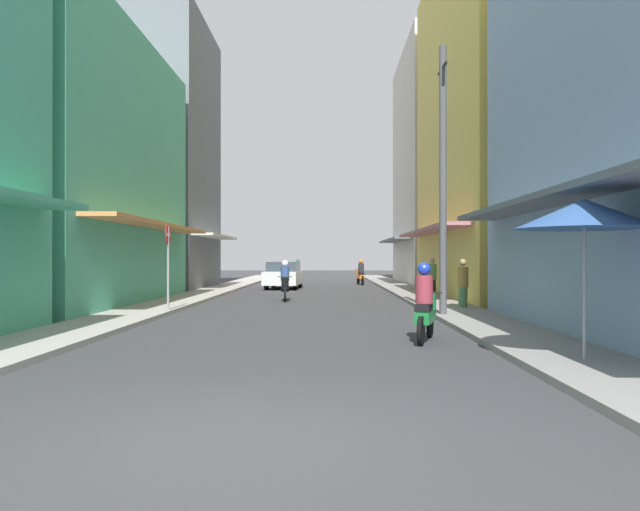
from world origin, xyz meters
The scene contains 18 objects.
ground_plane centered at (0.00, 20.38, 0.00)m, with size 107.28×107.28×0.00m, color #38383A.
sidewalk_left centered at (-4.69, 20.38, 0.06)m, with size 1.87×56.76×0.12m, color #ADA89E.
sidewalk_right centered at (4.69, 20.38, 0.06)m, with size 1.87×56.76×0.12m, color gray.
building_left_mid centered at (-8.62, 15.51, 4.75)m, with size 7.05×12.56×9.50m.
building_left_far centered at (-8.62, 26.63, 7.07)m, with size 7.05×8.36×14.14m.
building_right_mid centered at (8.62, 20.26, 7.50)m, with size 7.05×13.32×15.00m.
building_right_far centered at (8.62, 33.58, 7.46)m, with size 7.05×11.38×14.93m.
motorbike_blue centered at (-2.05, 33.15, 0.50)m, with size 0.63×1.79×0.96m.
motorbike_black centered at (-0.82, 17.80, 0.70)m, with size 0.55×1.81×1.58m.
motorbike_orange centered at (2.84, 31.83, 0.70)m, with size 0.58×1.80×1.58m.
motorbike_green centered at (2.78, 6.49, 0.70)m, with size 0.72×1.75×1.58m.
motorbike_maroon centered at (-1.27, 35.74, 0.70)m, with size 0.57×1.80×1.58m.
parked_car centered at (-1.54, 26.99, 0.74)m, with size 2.00×4.20×1.45m.
pedestrian_far centered at (5.04, 18.84, 0.84)m, with size 0.34×0.34×1.68m.
pedestrian_midway centered at (5.06, 13.42, 0.82)m, with size 0.34×0.34×1.64m.
vendor_umbrella centered at (4.74, 3.67, 2.34)m, with size 2.08×2.08×2.56m.
utility_pole centered at (4.01, 11.13, 3.83)m, with size 0.20×1.20×7.51m.
street_sign_no_entry centered at (-3.91, 12.32, 1.72)m, with size 0.07×0.60×2.65m.
Camera 1 is at (0.84, -5.61, 1.67)m, focal length 34.10 mm.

